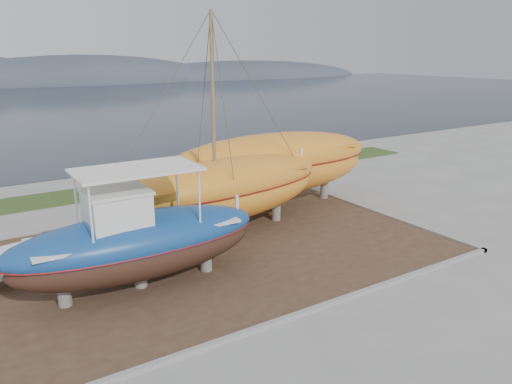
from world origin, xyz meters
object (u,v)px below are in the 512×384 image
blue_caique (137,229)px  white_dinghy (11,266)px  orange_sailboat (224,128)px  orange_bare_hull (274,172)px

blue_caique → white_dinghy: blue_caique is taller
white_dinghy → orange_sailboat: orange_sailboat is taller
white_dinghy → orange_bare_hull: (12.94, 2.40, 1.24)m
orange_sailboat → orange_bare_hull: bearing=21.5°
blue_caique → orange_sailboat: bearing=31.0°
orange_sailboat → white_dinghy: bearing=175.2°
white_dinghy → blue_caique: bearing=-51.0°
blue_caique → white_dinghy: 4.85m
blue_caique → orange_bare_hull: (9.22, 5.13, -0.22)m
blue_caique → white_dinghy: (-3.73, 2.73, -1.46)m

